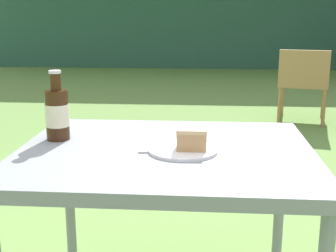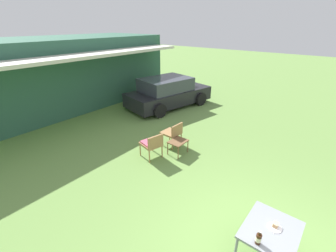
# 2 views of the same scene
# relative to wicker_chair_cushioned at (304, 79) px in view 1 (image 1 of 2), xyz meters

# --- Properties ---
(wicker_chair_cushioned) EXTENTS (0.61, 0.64, 0.78)m
(wicker_chair_cushioned) POSITION_rel_wicker_chair_cushioned_xyz_m (0.00, 0.00, 0.00)
(wicker_chair_cushioned) COLOR #9E7547
(wicker_chair_cushioned) RESTS_ON ground_plane
(patio_table) EXTENTS (0.94, 0.78, 0.74)m
(patio_table) POSITION_rel_wicker_chair_cushioned_xyz_m (-1.17, -3.60, 0.20)
(patio_table) COLOR gray
(patio_table) RESTS_ON ground_plane
(cake_on_plate) EXTENTS (0.22, 0.22, 0.08)m
(cake_on_plate) POSITION_rel_wicker_chair_cushioned_xyz_m (-1.10, -3.63, 0.30)
(cake_on_plate) COLOR white
(cake_on_plate) RESTS_ON patio_table
(cola_bottle_near) EXTENTS (0.08, 0.08, 0.24)m
(cola_bottle_near) POSITION_rel_wicker_chair_cushioned_xyz_m (-1.55, -3.52, 0.36)
(cola_bottle_near) COLOR #381E0F
(cola_bottle_near) RESTS_ON patio_table
(fork) EXTENTS (0.16, 0.02, 0.01)m
(fork) POSITION_rel_wicker_chair_cushioned_xyz_m (-1.17, -3.65, 0.28)
(fork) COLOR silver
(fork) RESTS_ON patio_table
(loose_bottle_cap) EXTENTS (0.03, 0.03, 0.01)m
(loose_bottle_cap) POSITION_rel_wicker_chair_cushioned_xyz_m (-1.11, -3.63, 0.28)
(loose_bottle_cap) COLOR silver
(loose_bottle_cap) RESTS_ON patio_table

